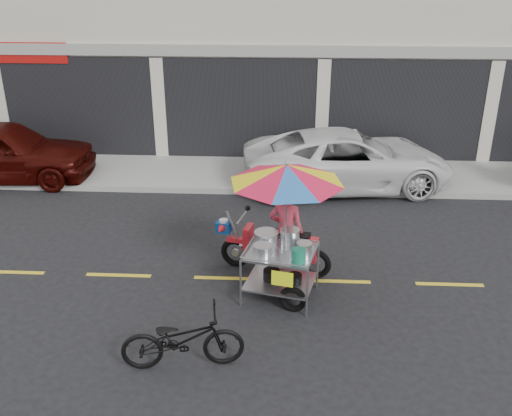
# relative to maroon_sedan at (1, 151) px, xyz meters

# --- Properties ---
(ground) EXTENTS (90.00, 90.00, 0.00)m
(ground) POSITION_rel_maroon_sedan_xyz_m (8.28, -4.67, -0.79)
(ground) COLOR black
(sidewalk) EXTENTS (45.00, 3.00, 0.15)m
(sidewalk) POSITION_rel_maroon_sedan_xyz_m (8.28, 0.83, -0.72)
(sidewalk) COLOR gray
(sidewalk) RESTS_ON ground
(centerline) EXTENTS (42.00, 0.10, 0.01)m
(centerline) POSITION_rel_maroon_sedan_xyz_m (8.28, -4.67, -0.79)
(centerline) COLOR gold
(centerline) RESTS_ON ground
(maroon_sedan) EXTENTS (4.74, 2.10, 1.59)m
(maroon_sedan) POSITION_rel_maroon_sedan_xyz_m (0.00, 0.00, 0.00)
(maroon_sedan) COLOR black
(maroon_sedan) RESTS_ON ground
(white_pickup) EXTENTS (5.48, 3.11, 1.44)m
(white_pickup) POSITION_rel_maroon_sedan_xyz_m (8.86, 0.03, -0.07)
(white_pickup) COLOR white
(white_pickup) RESTS_ON ground
(near_bicycle) EXTENTS (1.80, 0.86, 0.91)m
(near_bicycle) POSITION_rel_maroon_sedan_xyz_m (5.91, -7.11, -0.34)
(near_bicycle) COLOR black
(near_bicycle) RESTS_ON ground
(food_vendor_rig) EXTENTS (2.41, 2.31, 2.44)m
(food_vendor_rig) POSITION_rel_maroon_sedan_xyz_m (7.30, -4.90, 0.74)
(food_vendor_rig) COLOR black
(food_vendor_rig) RESTS_ON ground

